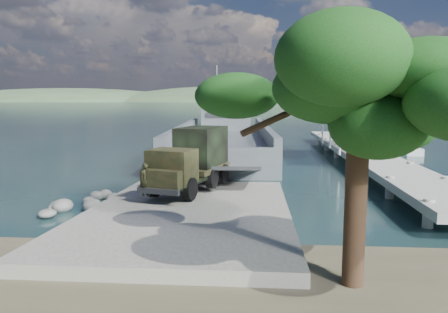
{
  "coord_description": "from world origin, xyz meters",
  "views": [
    {
      "loc": [
        3.37,
        -22.52,
        6.09
      ],
      "look_at": [
        1.2,
        6.0,
        2.19
      ],
      "focal_mm": 35.0,
      "sensor_mm": 36.0,
      "label": 1
    }
  ],
  "objects_px": {
    "overhang_tree": "(338,98)",
    "soldier": "(146,187)",
    "military_truck": "(192,159)",
    "pier": "(360,146)",
    "landing_craft": "(224,145)",
    "sailboat_near": "(408,150)",
    "sailboat_far": "(364,139)"
  },
  "relations": [
    {
      "from": "pier",
      "to": "military_truck",
      "type": "bearing_deg",
      "value": -131.82
    },
    {
      "from": "pier",
      "to": "military_truck",
      "type": "xyz_separation_m",
      "value": [
        -13.55,
        -15.15,
        0.74
      ]
    },
    {
      "from": "sailboat_near",
      "to": "overhang_tree",
      "type": "height_order",
      "value": "overhang_tree"
    },
    {
      "from": "pier",
      "to": "overhang_tree",
      "type": "xyz_separation_m",
      "value": [
        -7.22,
        -27.81,
        4.47
      ]
    },
    {
      "from": "sailboat_near",
      "to": "sailboat_far",
      "type": "xyz_separation_m",
      "value": [
        -1.89,
        12.13,
        0.03
      ]
    },
    {
      "from": "sailboat_near",
      "to": "overhang_tree",
      "type": "xyz_separation_m",
      "value": [
        -14.12,
        -35.21,
        5.69
      ]
    },
    {
      "from": "sailboat_far",
      "to": "sailboat_near",
      "type": "bearing_deg",
      "value": -93.16
    },
    {
      "from": "soldier",
      "to": "military_truck",
      "type": "bearing_deg",
      "value": 25.3
    },
    {
      "from": "sailboat_near",
      "to": "sailboat_far",
      "type": "height_order",
      "value": "sailboat_far"
    },
    {
      "from": "pier",
      "to": "military_truck",
      "type": "relative_size",
      "value": 5.3
    },
    {
      "from": "military_truck",
      "to": "pier",
      "type": "bearing_deg",
      "value": 64.08
    },
    {
      "from": "military_truck",
      "to": "overhang_tree",
      "type": "bearing_deg",
      "value": -47.53
    },
    {
      "from": "pier",
      "to": "sailboat_near",
      "type": "height_order",
      "value": "sailboat_near"
    },
    {
      "from": "sailboat_near",
      "to": "overhang_tree",
      "type": "bearing_deg",
      "value": -108.44
    },
    {
      "from": "soldier",
      "to": "sailboat_far",
      "type": "distance_m",
      "value": 43.62
    },
    {
      "from": "military_truck",
      "to": "soldier",
      "type": "height_order",
      "value": "military_truck"
    },
    {
      "from": "landing_craft",
      "to": "sailboat_near",
      "type": "xyz_separation_m",
      "value": [
        20.12,
        1.47,
        -0.53
      ]
    },
    {
      "from": "overhang_tree",
      "to": "soldier",
      "type": "bearing_deg",
      "value": 133.03
    },
    {
      "from": "landing_craft",
      "to": "military_truck",
      "type": "bearing_deg",
      "value": -93.56
    },
    {
      "from": "soldier",
      "to": "sailboat_near",
      "type": "height_order",
      "value": "sailboat_near"
    },
    {
      "from": "overhang_tree",
      "to": "landing_craft",
      "type": "bearing_deg",
      "value": 100.09
    },
    {
      "from": "landing_craft",
      "to": "sailboat_near",
      "type": "bearing_deg",
      "value": 1.5
    },
    {
      "from": "landing_craft",
      "to": "sailboat_near",
      "type": "distance_m",
      "value": 20.18
    },
    {
      "from": "landing_craft",
      "to": "sailboat_near",
      "type": "height_order",
      "value": "landing_craft"
    },
    {
      "from": "landing_craft",
      "to": "overhang_tree",
      "type": "height_order",
      "value": "landing_craft"
    },
    {
      "from": "military_truck",
      "to": "overhang_tree",
      "type": "height_order",
      "value": "overhang_tree"
    },
    {
      "from": "pier",
      "to": "military_truck",
      "type": "height_order",
      "value": "pier"
    },
    {
      "from": "landing_craft",
      "to": "military_truck",
      "type": "xyz_separation_m",
      "value": [
        -0.33,
        -21.07,
        1.43
      ]
    },
    {
      "from": "pier",
      "to": "sailboat_near",
      "type": "distance_m",
      "value": 10.19
    },
    {
      "from": "pier",
      "to": "sailboat_far",
      "type": "bearing_deg",
      "value": 75.63
    },
    {
      "from": "military_truck",
      "to": "sailboat_near",
      "type": "bearing_deg",
      "value": 63.69
    },
    {
      "from": "military_truck",
      "to": "soldier",
      "type": "bearing_deg",
      "value": -100.56
    }
  ]
}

